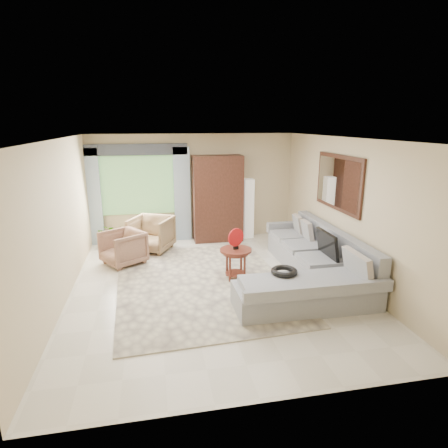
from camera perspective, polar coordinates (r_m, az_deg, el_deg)
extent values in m
plane|color=silver|center=(6.87, -1.51, -9.35)|extent=(6.00, 6.00, 0.00)
cube|color=beige|center=(6.97, -3.40, -8.92)|extent=(3.19, 4.14, 0.02)
cube|color=#94969C|center=(7.78, 12.58, -5.11)|extent=(0.90, 2.40, 0.40)
cube|color=#94969C|center=(6.17, 12.46, -10.65)|extent=(2.30, 0.80, 0.40)
cube|color=#94969C|center=(7.45, 16.47, -2.65)|extent=(0.20, 3.20, 0.50)
cube|color=#94969C|center=(8.82, 9.43, -0.43)|extent=(0.90, 0.16, 0.22)
cube|color=#94969C|center=(5.68, 14.43, -9.90)|extent=(2.30, 0.10, 0.18)
cube|color=black|center=(7.03, 15.46, -3.02)|extent=(0.14, 0.74, 0.48)
torus|color=black|center=(6.13, 9.16, -7.13)|extent=(0.43, 0.43, 0.09)
cylinder|color=#532416|center=(6.94, 1.81, -4.01)|extent=(0.59, 0.59, 0.04)
cylinder|color=#532416|center=(7.04, 1.78, -6.36)|extent=(0.39, 0.39, 0.53)
cylinder|color=#B71213|center=(6.86, 1.82, -2.04)|extent=(0.32, 0.16, 0.34)
imported|color=#9D6F55|center=(8.02, -15.14, -3.52)|extent=(1.06, 1.05, 0.71)
imported|color=#997653|center=(8.69, -11.00, -1.50)|extent=(1.15, 1.16, 0.80)
imported|color=#999999|center=(9.22, -17.02, -1.73)|extent=(0.63, 0.59, 0.55)
cube|color=black|center=(9.20, -0.99, 3.89)|extent=(1.20, 0.55, 2.10)
cube|color=silver|center=(9.49, 3.72, 2.36)|extent=(0.24, 0.24, 1.50)
cube|color=#669E59|center=(9.26, -13.00, 5.78)|extent=(1.80, 0.04, 1.40)
cube|color=#9EB7CC|center=(9.31, -19.41, 3.78)|extent=(0.40, 0.08, 2.30)
cube|color=#9EB7CC|center=(9.23, -6.39, 4.47)|extent=(0.40, 0.08, 2.30)
cube|color=#1E232D|center=(9.09, -13.34, 10.99)|extent=(2.40, 0.12, 0.26)
cube|color=black|center=(7.47, 17.05, 6.04)|extent=(0.04, 1.70, 1.05)
cube|color=white|center=(7.46, 16.88, 6.04)|extent=(0.02, 1.54, 0.90)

